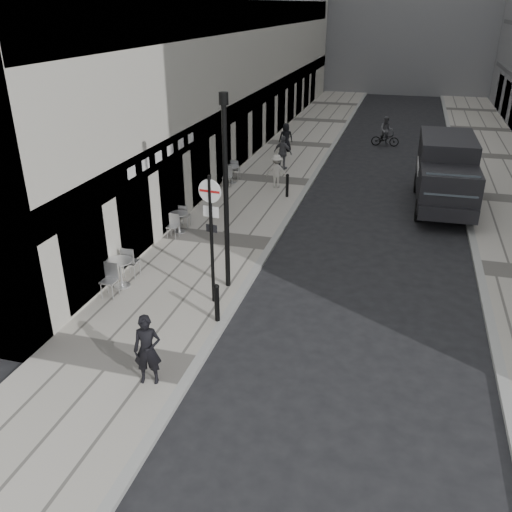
{
  "coord_description": "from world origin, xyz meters",
  "views": [
    {
      "loc": [
        4.23,
        -6.9,
        7.93
      ],
      "look_at": [
        0.48,
        6.56,
        1.4
      ],
      "focal_mm": 38.0,
      "sensor_mm": 36.0,
      "label": 1
    }
  ],
  "objects_px": {
    "lamppost": "(226,185)",
    "panel_van": "(446,170)",
    "walking_man": "(147,350)",
    "sign_post": "(211,224)",
    "cyclist": "(386,135)"
  },
  "relations": [
    {
      "from": "lamppost",
      "to": "panel_van",
      "type": "relative_size",
      "value": 0.94
    },
    {
      "from": "walking_man",
      "to": "lamppost",
      "type": "height_order",
      "value": "lamppost"
    },
    {
      "from": "lamppost",
      "to": "panel_van",
      "type": "distance_m",
      "value": 11.74
    },
    {
      "from": "sign_post",
      "to": "panel_van",
      "type": "relative_size",
      "value": 0.62
    },
    {
      "from": "walking_man",
      "to": "cyclist",
      "type": "height_order",
      "value": "walking_man"
    },
    {
      "from": "lamppost",
      "to": "cyclist",
      "type": "xyz_separation_m",
      "value": [
        3.51,
        20.01,
        -2.6
      ]
    },
    {
      "from": "lamppost",
      "to": "sign_post",
      "type": "bearing_deg",
      "value": -95.11
    },
    {
      "from": "sign_post",
      "to": "panel_van",
      "type": "height_order",
      "value": "sign_post"
    },
    {
      "from": "lamppost",
      "to": "cyclist",
      "type": "distance_m",
      "value": 20.48
    },
    {
      "from": "panel_van",
      "to": "lamppost",
      "type": "bearing_deg",
      "value": -125.24
    },
    {
      "from": "walking_man",
      "to": "panel_van",
      "type": "relative_size",
      "value": 0.28
    },
    {
      "from": "panel_van",
      "to": "sign_post",
      "type": "bearing_deg",
      "value": -122.95
    },
    {
      "from": "walking_man",
      "to": "lamppost",
      "type": "xyz_separation_m",
      "value": [
        0.26,
        4.88,
        2.33
      ]
    },
    {
      "from": "sign_post",
      "to": "cyclist",
      "type": "distance_m",
      "value": 21.43
    },
    {
      "from": "walking_man",
      "to": "sign_post",
      "type": "distance_m",
      "value": 4.15
    }
  ]
}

